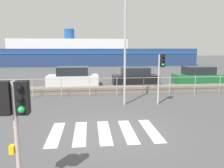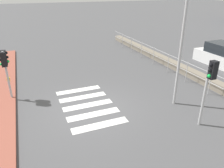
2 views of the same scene
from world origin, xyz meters
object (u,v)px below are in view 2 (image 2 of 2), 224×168
at_px(traffic_light_near, 5,63).
at_px(parked_car_white, 224,57).
at_px(traffic_light_far, 209,80).
at_px(streetlamp, 182,18).

height_order(traffic_light_near, parked_car_white, traffic_light_near).
distance_m(traffic_light_far, parked_car_white, 8.81).
xyz_separation_m(traffic_light_near, streetlamp, (3.45, 7.16, 2.11)).
relative_size(traffic_light_near, traffic_light_far, 0.89).
relative_size(traffic_light_far, parked_car_white, 0.66).
xyz_separation_m(traffic_light_near, traffic_light_far, (5.42, 7.14, 0.12)).
bearing_deg(traffic_light_far, streetlamp, 179.36).
height_order(traffic_light_near, streetlamp, streetlamp).
bearing_deg(parked_car_white, streetlamp, -64.29).
height_order(traffic_light_far, streetlamp, streetlamp).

